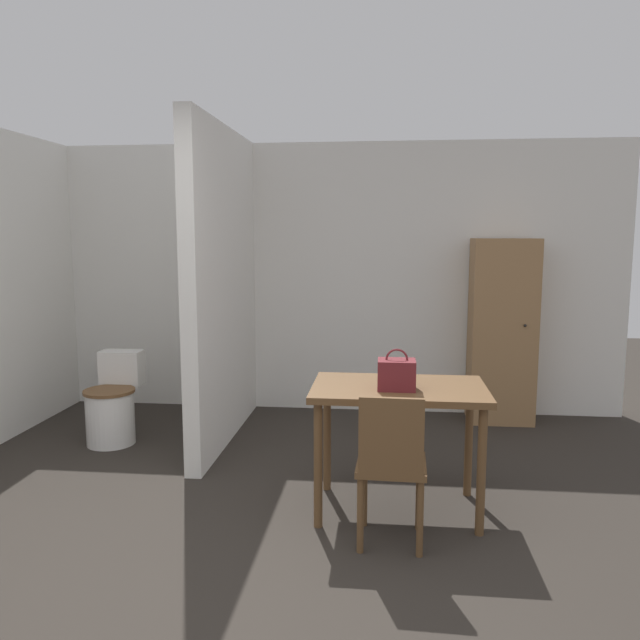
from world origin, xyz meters
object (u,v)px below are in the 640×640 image
object	(u,v)px
dining_table	(399,403)
wooden_cabinet	(502,331)
handbag	(397,374)
toilet	(113,406)
wooden_chair	(391,463)

from	to	relation	value
dining_table	wooden_cabinet	distance (m)	2.18
handbag	wooden_cabinet	distance (m)	2.26
wooden_cabinet	handbag	bearing A→B (deg)	-115.16
handbag	toilet	bearing A→B (deg)	153.48
toilet	dining_table	bearing A→B (deg)	-24.65
wooden_chair	handbag	size ratio (longest dim) A/B	3.54
toilet	handbag	world-z (taller)	handbag
toilet	wooden_chair	bearing A→B (deg)	-33.78
handbag	wooden_cabinet	world-z (taller)	wooden_cabinet
dining_table	wooden_chair	size ratio (longest dim) A/B	1.21
dining_table	toilet	distance (m)	2.52
dining_table	toilet	size ratio (longest dim) A/B	1.45
wooden_chair	wooden_cabinet	world-z (taller)	wooden_cabinet
handbag	wooden_cabinet	xyz separation A→B (m)	(0.96, 2.04, -0.05)
toilet	wooden_cabinet	world-z (taller)	wooden_cabinet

